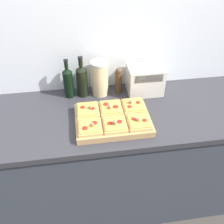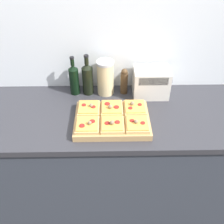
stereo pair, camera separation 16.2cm
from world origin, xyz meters
The scene contains 14 objects.
wall_back centered at (0.00, 0.67, 1.25)m, with size 6.00×0.06×2.50m.
kitchen_counter centered at (0.00, 0.32, 0.47)m, with size 2.63×0.67×0.93m.
cutting_board centered at (-0.06, 0.23, 0.95)m, with size 0.46×0.33×0.04m, color tan.
pizza_slice_back_left centered at (-0.20, 0.30, 0.99)m, with size 0.14×0.15×0.05m.
pizza_slice_back_center centered at (-0.06, 0.30, 0.99)m, with size 0.14×0.15×0.05m.
pizza_slice_back_right centered at (0.09, 0.30, 0.99)m, with size 0.14×0.15×0.05m.
pizza_slice_front_left centered at (-0.20, 0.15, 0.99)m, with size 0.14×0.15×0.05m.
pizza_slice_front_center centered at (-0.06, 0.15, 0.99)m, with size 0.14×0.15×0.05m.
pizza_slice_front_right centered at (0.09, 0.15, 0.99)m, with size 0.14×0.15×0.05m.
olive_oil_bottle centered at (-0.32, 0.55, 1.05)m, with size 0.07×0.07×0.28m.
wine_bottle centered at (-0.22, 0.55, 1.05)m, with size 0.08×0.08×0.30m.
grain_jar_tall centered at (-0.10, 0.55, 1.06)m, with size 0.12×0.12×0.25m.
pepper_mill centered at (0.03, 0.55, 1.02)m, with size 0.05×0.05×0.19m.
toaster_oven centered at (0.22, 0.53, 1.03)m, with size 0.27×0.18×0.20m.
Camera 2 is at (-0.08, -1.00, 2.02)m, focal length 42.00 mm.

